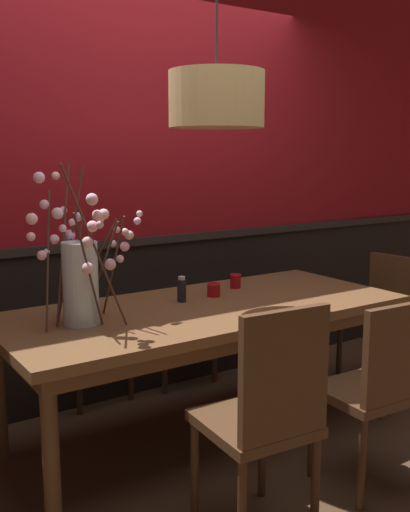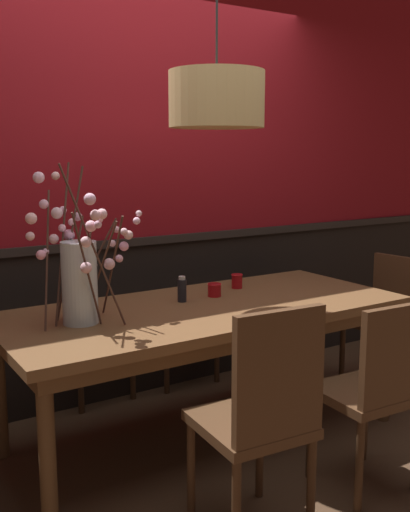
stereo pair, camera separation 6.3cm
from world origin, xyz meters
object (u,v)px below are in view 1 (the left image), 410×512
Objects in this scene: chair_near_side_right at (378,384)px; candle_holder_nearer_edge at (214,290)px; candle_holder_nearer_center at (235,281)px; vase_with_blossoms at (81,276)px; chair_far_side_left at (86,314)px; chair_head_east_end at (385,312)px; pendant_lamp at (217,100)px; chair_near_side_left at (266,413)px; dining_table at (205,320)px; chair_far_side_right at (172,304)px; condiment_bottle at (182,290)px.

candle_holder_nearer_edge is at bearing 101.60° from chair_near_side_right.
candle_holder_nearer_center reaches higher than candle_holder_nearer_edge.
vase_with_blossoms is at bearing -172.76° from candle_holder_nearer_edge.
chair_far_side_left is at bearing 110.51° from chair_near_side_right.
pendant_lamp is (-1.40, -0.02, 1.32)m from chair_head_east_end.
candle_holder_nearer_center is at bearing 58.50° from chair_near_side_left.
vase_with_blossoms is 0.61× the size of pendant_lamp.
chair_far_side_left is (-0.30, 0.91, -0.13)m from dining_table.
vase_with_blossoms is at bearing 139.03° from chair_near_side_right.
chair_near_side_right is 1.20× the size of vase_with_blossoms.
chair_near_side_right is at bearing -69.15° from pendant_lamp.
dining_table is 2.51× the size of chair_head_east_end.
chair_near_side_left is (-0.62, -1.76, 0.02)m from chair_far_side_right.
chair_head_east_end is at bearing -27.77° from chair_far_side_left.
chair_head_east_end is at bearing -0.62° from dining_table.
pendant_lamp is at bearing 67.59° from chair_near_side_left.
dining_table is at bearing -71.64° from chair_far_side_left.
candle_holder_nearer_center is 1.07× the size of candle_holder_nearer_edge.
pendant_lamp reaches higher than chair_far_side_right.
chair_far_side_right is at bearing 70.66° from chair_near_side_left.
dining_table is 25.34× the size of candle_holder_nearer_center.
dining_table is 0.24m from candle_holder_nearer_edge.
candle_holder_nearer_center is 0.07× the size of pendant_lamp.
condiment_bottle is at bearing 122.22° from pendant_lamp.
chair_near_side_left reaches higher than candle_holder_nearer_center.
candle_holder_nearer_edge is (-0.23, -0.10, -0.01)m from candle_holder_nearer_center.
candle_holder_nearer_center is (0.02, 1.11, 0.28)m from chair_near_side_right.
candle_holder_nearer_edge is (0.45, 1.01, 0.24)m from chair_near_side_left.
pendant_lamp is at bearing -5.74° from vase_with_blossoms.
chair_far_side_right is 0.75× the size of pendant_lamp.
pendant_lamp is at bearing -121.44° from candle_holder_nearer_edge.
chair_far_side_left is (-0.62, 0.02, 0.01)m from chair_far_side_right.
chair_head_east_end is at bearing 37.97° from chair_near_side_right.
chair_near_side_left is 11.47× the size of candle_holder_nearer_center.
pendant_lamp reaches higher than candle_holder_nearer_center.
chair_near_side_right is 1.13m from condiment_bottle.
candle_holder_nearer_edge is 0.06× the size of pendant_lamp.
chair_near_side_left is 1.07m from vase_with_blossoms.
condiment_bottle reaches higher than dining_table.
chair_head_east_end is 0.96× the size of chair_near_side_right.
vase_with_blossoms is at bearing -139.51° from chair_far_side_right.
chair_near_side_left is 1.09× the size of chair_near_side_right.
condiment_bottle is at bearing -178.11° from candle_holder_nearer_edge.
chair_far_side_left reaches higher than chair_far_side_right.
chair_near_side_right is at bearing 0.40° from chair_near_side_left.
chair_near_side_left reaches higher than chair_near_side_right.
chair_head_east_end is 1.95m from chair_near_side_left.
chair_head_east_end is 0.88× the size of chair_near_side_left.
condiment_bottle reaches higher than chair_head_east_end.
candle_holder_nearer_edge is (-0.21, 1.01, 0.27)m from chair_near_side_right.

